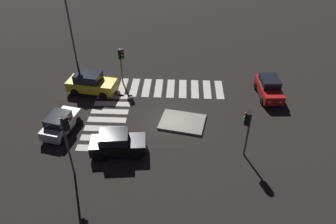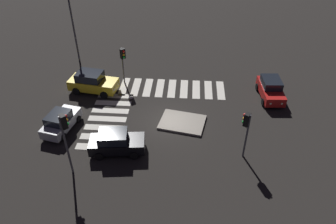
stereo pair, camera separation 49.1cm
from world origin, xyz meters
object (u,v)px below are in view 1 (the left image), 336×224
(car_yellow, at_px, (91,83))
(traffic_light_east, at_px, (121,58))
(car_red, at_px, (269,88))
(traffic_light_west, at_px, (247,124))
(street_lamp, at_px, (67,8))
(traffic_light_north, at_px, (66,132))
(car_silver, at_px, (60,123))
(car_black, at_px, (117,143))
(traffic_island, at_px, (182,122))

(car_yellow, relative_size, traffic_light_east, 1.29)
(car_red, relative_size, traffic_light_west, 1.12)
(street_lamp, bearing_deg, traffic_light_north, 105.61)
(car_silver, distance_m, traffic_light_east, 8.51)
(street_lamp, bearing_deg, car_red, 163.66)
(traffic_light_west, bearing_deg, car_silver, 24.31)
(car_silver, height_order, traffic_light_east, traffic_light_east)
(car_silver, height_order, street_lamp, street_lamp)
(car_black, relative_size, street_lamp, 0.47)
(traffic_island, xyz_separation_m, traffic_light_north, (7.15, 5.82, 3.54))
(car_red, bearing_deg, car_silver, -74.56)
(traffic_island, bearing_deg, car_black, 38.03)
(car_yellow, bearing_deg, car_silver, -91.46)
(traffic_light_west, bearing_deg, traffic_light_east, -10.34)
(traffic_island, bearing_deg, traffic_light_north, 39.16)
(traffic_light_east, xyz_separation_m, street_lamp, (5.80, -4.17, 3.13))
(car_black, relative_size, car_yellow, 0.89)
(traffic_light_north, bearing_deg, traffic_light_east, 38.67)
(car_yellow, bearing_deg, traffic_island, -17.84)
(car_red, distance_m, traffic_light_north, 18.30)
(traffic_light_west, xyz_separation_m, street_lamp, (15.97, -13.48, 3.05))
(car_black, bearing_deg, traffic_island, 31.68)
(traffic_light_north, distance_m, street_lamp, 16.68)
(traffic_island, relative_size, traffic_light_north, 0.84)
(traffic_light_north, bearing_deg, car_yellow, 52.65)
(traffic_island, xyz_separation_m, car_yellow, (8.46, -4.26, 0.86))
(traffic_light_north, distance_m, traffic_light_east, 11.85)
(traffic_light_east, distance_m, traffic_light_west, 13.79)
(car_silver, distance_m, car_black, 5.31)
(traffic_island, relative_size, car_black, 0.97)
(car_black, xyz_separation_m, traffic_light_east, (1.14, -9.56, 1.88))
(traffic_light_north, relative_size, street_lamp, 0.55)
(traffic_light_west, bearing_deg, car_black, 33.71)
(car_yellow, bearing_deg, traffic_light_east, 40.82)
(traffic_island, height_order, car_yellow, car_yellow)
(car_silver, bearing_deg, car_yellow, 1.81)
(car_red, relative_size, car_black, 1.00)
(car_yellow, bearing_deg, traffic_light_west, -21.91)
(car_silver, height_order, car_black, car_black)
(traffic_island, distance_m, traffic_light_west, 6.17)
(car_black, distance_m, traffic_light_west, 9.25)
(traffic_light_north, bearing_deg, traffic_island, -5.59)
(car_black, distance_m, car_yellow, 8.77)
(traffic_island, height_order, car_red, car_red)
(traffic_light_east, height_order, street_lamp, street_lamp)
(car_yellow, relative_size, traffic_light_west, 1.25)
(car_yellow, height_order, traffic_light_east, traffic_light_east)
(car_silver, relative_size, traffic_light_north, 0.82)
(car_red, xyz_separation_m, traffic_light_west, (3.39, 7.81, 1.95))
(traffic_island, distance_m, traffic_light_east, 8.70)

